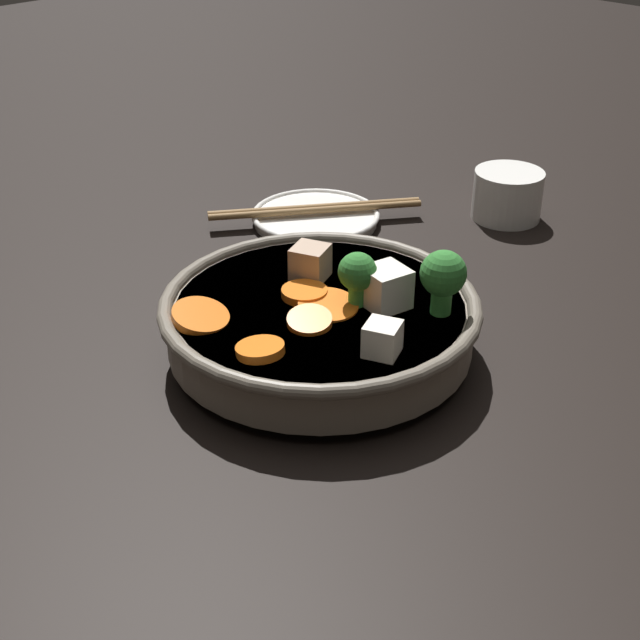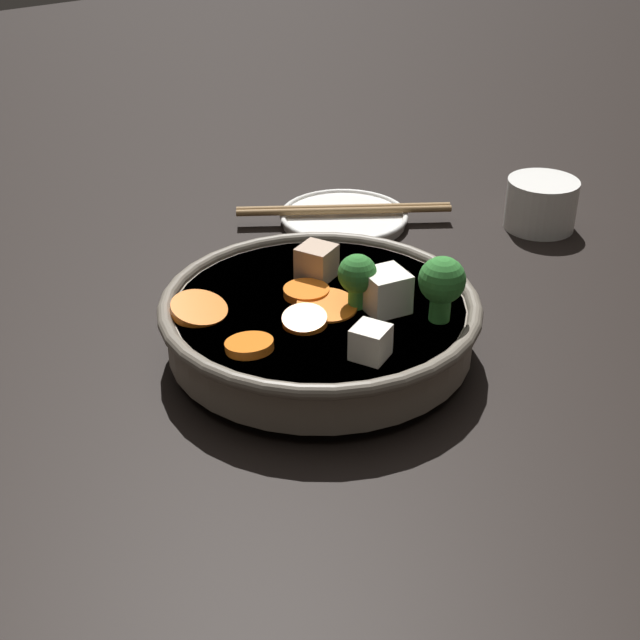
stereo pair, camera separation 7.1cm
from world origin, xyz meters
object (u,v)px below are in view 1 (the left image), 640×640
(stirfry_bowl, at_px, (322,318))
(side_saucer, at_px, (316,217))
(tea_cup, at_px, (507,194))
(chopsticks_pair, at_px, (316,209))

(stirfry_bowl, distance_m, side_saucer, 0.26)
(stirfry_bowl, bearing_deg, tea_cup, 99.08)
(stirfry_bowl, relative_size, side_saucer, 1.87)
(tea_cup, relative_size, chopsticks_pair, 0.38)
(side_saucer, xyz_separation_m, tea_cup, (0.13, 0.16, 0.02))
(stirfry_bowl, height_order, tea_cup, stirfry_bowl)
(stirfry_bowl, xyz_separation_m, side_saucer, (-0.19, 0.18, -0.03))
(side_saucer, bearing_deg, chopsticks_pair, 26.57)
(side_saucer, xyz_separation_m, chopsticks_pair, (0.00, 0.00, 0.01))
(stirfry_bowl, xyz_separation_m, tea_cup, (-0.05, 0.34, -0.01))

